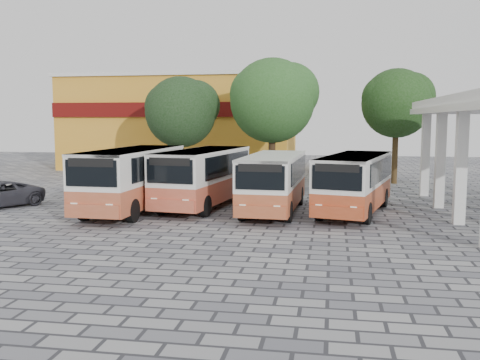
% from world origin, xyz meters
% --- Properties ---
extents(ground, '(90.00, 90.00, 0.00)m').
position_xyz_m(ground, '(0.00, 0.00, 0.00)').
color(ground, '#595962').
rests_on(ground, ground).
extents(shophouse_block, '(20.40, 10.40, 8.30)m').
position_xyz_m(shophouse_block, '(-11.00, 25.99, 4.16)').
color(shophouse_block, orange).
rests_on(shophouse_block, ground).
extents(bus_far_left, '(2.78, 8.36, 2.99)m').
position_xyz_m(bus_far_left, '(-6.84, 2.50, 1.73)').
color(bus_far_left, '#A94D2E').
rests_on(bus_far_left, ground).
extents(bus_centre_left, '(3.47, 8.28, 2.89)m').
position_xyz_m(bus_centre_left, '(-3.79, 4.32, 1.67)').
color(bus_centre_left, '#B94E34').
rests_on(bus_centre_left, ground).
extents(bus_centre_right, '(2.61, 7.66, 2.73)m').
position_xyz_m(bus_centre_right, '(-0.16, 3.43, 1.58)').
color(bus_centre_right, '#A64A27').
rests_on(bus_centre_right, ground).
extents(bus_far_right, '(3.99, 8.00, 2.74)m').
position_xyz_m(bus_far_right, '(3.62, 3.74, 1.59)').
color(bus_far_right, '#A63D1B').
rests_on(bus_far_right, ground).
extents(tree_left, '(5.40, 5.14, 7.50)m').
position_xyz_m(tree_left, '(-8.27, 16.14, 5.10)').
color(tree_left, '#4A2E1B').
rests_on(tree_left, ground).
extents(tree_middle, '(6.14, 5.85, 8.62)m').
position_xyz_m(tree_middle, '(-1.52, 15.53, 5.88)').
color(tree_middle, '#412C19').
rests_on(tree_middle, ground).
extents(tree_right, '(4.93, 4.70, 7.84)m').
position_xyz_m(tree_right, '(6.86, 16.29, 5.64)').
color(tree_right, '#4C371C').
rests_on(tree_right, ground).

